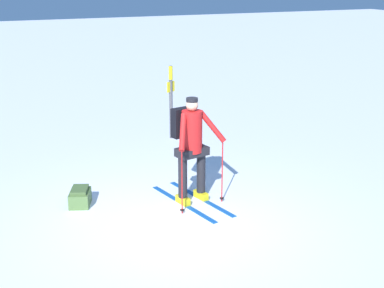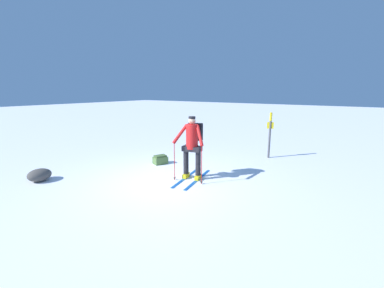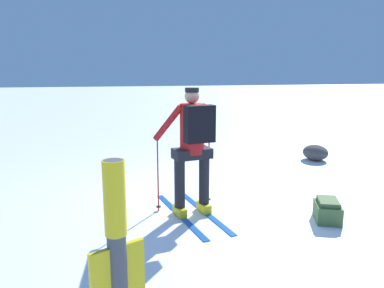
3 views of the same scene
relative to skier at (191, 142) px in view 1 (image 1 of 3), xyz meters
name	(u,v)px [view 1 (image 1 of 3)]	position (x,y,z in m)	size (l,w,h in m)	color
ground_plane	(176,220)	(-0.61, 0.52, -1.05)	(80.00, 80.00, 0.00)	white
skier	(191,142)	(0.00, 0.00, 0.00)	(1.87, 0.94, 1.81)	#144C9E
dropped_backpack	(80,197)	(0.60, 1.76, -0.91)	(0.55, 0.47, 0.30)	#4C6B38
trail_marker	(171,96)	(3.53, -1.08, -0.04)	(0.13, 0.23, 1.71)	#4C4C51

